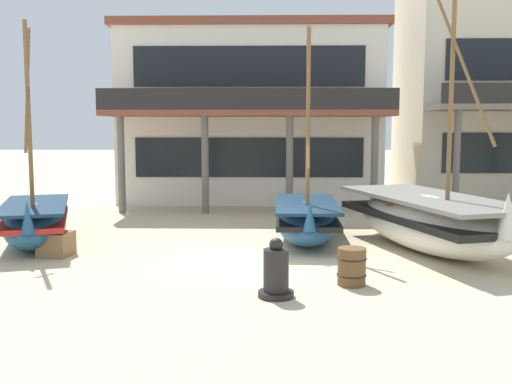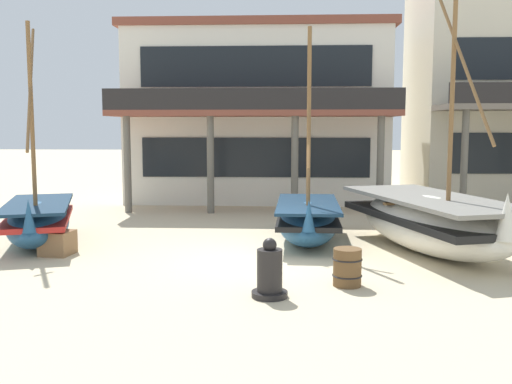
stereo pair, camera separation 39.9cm
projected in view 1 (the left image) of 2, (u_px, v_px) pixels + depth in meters
The scene contains 8 objects.
ground_plane at pixel (255, 260), 12.67m from camera, with size 120.00×120.00×0.00m, color beige.
fishing_boat_near_left at pixel (306, 220), 14.64m from camera, with size 1.63×3.98×5.28m.
fishing_boat_centre_large at pixel (430, 220), 13.57m from camera, with size 3.62×5.92×7.54m.
fishing_boat_far_right at pixel (35, 222), 14.21m from camera, with size 2.63×4.23×5.38m.
capstan_winch at pixel (276, 273), 9.91m from camera, with size 0.63×0.63×1.03m.
wooden_barrel at pixel (352, 267), 10.65m from camera, with size 0.56×0.56×0.70m.
cargo_crate at pixel (56, 244), 13.05m from camera, with size 0.66×0.66×0.55m, color olive.
harbor_building_main at pixel (251, 114), 23.42m from camera, with size 10.32×7.42×6.85m.
Camera 1 is at (0.28, -12.41, 2.93)m, focal length 40.44 mm.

